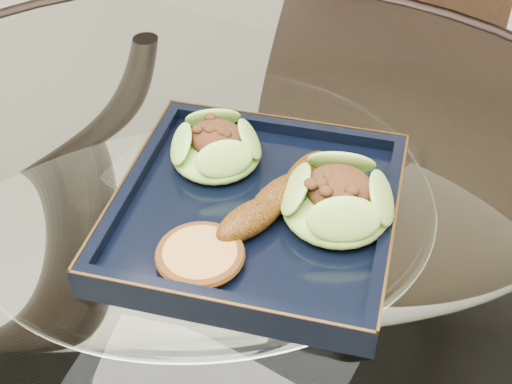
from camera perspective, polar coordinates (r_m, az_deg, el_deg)
The scene contains 7 objects.
dining_table at distance 0.83m, azimuth -3.31°, elevation -11.05°, with size 1.13×1.13×0.77m.
dining_chair at distance 1.26m, azimuth 9.52°, elevation 4.97°, with size 0.51×0.51×0.93m.
navy_plate at distance 0.70m, azimuth -0.00°, elevation -1.82°, with size 0.27×0.27×0.02m, color black.
lettuce_wrap_left at distance 0.74m, azimuth -3.23°, elevation 3.39°, with size 0.09×0.09×0.03m, color #5C9B2D.
lettuce_wrap_right at distance 0.68m, azimuth 6.53°, elevation -0.89°, with size 0.11×0.11×0.04m, color #5E8F29.
roasted_plantain at distance 0.69m, azimuth 1.86°, elevation -0.33°, with size 0.16×0.03×0.03m, color #67360A.
crumb_patty at distance 0.64m, azimuth -4.48°, elevation -5.15°, with size 0.07×0.07×0.01m, color #BB893E.
Camera 1 is at (0.29, -0.41, 1.26)m, focal length 50.00 mm.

